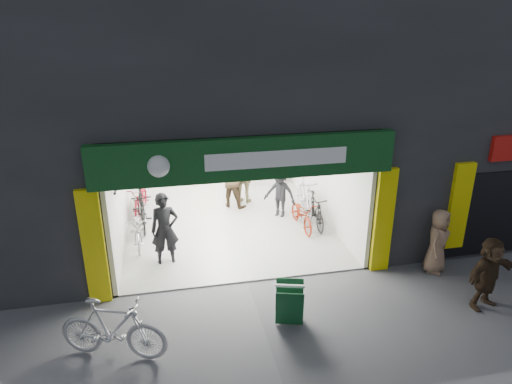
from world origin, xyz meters
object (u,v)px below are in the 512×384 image
object	(u,v)px
pedestrian_near	(438,241)
sandwich_board	(290,303)
parked_bike	(113,329)
bike_left_front	(139,229)
bike_right_front	(315,210)

from	to	relation	value
pedestrian_near	sandwich_board	world-z (taller)	pedestrian_near
sandwich_board	parked_bike	bearing A→B (deg)	-159.08
bike_left_front	pedestrian_near	distance (m)	7.60
bike_left_front	pedestrian_near	xyz separation A→B (m)	(7.03, -2.85, 0.34)
bike_left_front	sandwich_board	xyz separation A→B (m)	(3.05, -4.08, 0.01)
parked_bike	sandwich_board	size ratio (longest dim) A/B	2.34
sandwich_board	pedestrian_near	bearing A→B (deg)	33.03
pedestrian_near	bike_right_front	bearing A→B (deg)	79.86
bike_right_front	pedestrian_near	size ratio (longest dim) A/B	1.03
pedestrian_near	bike_left_front	bearing A→B (deg)	113.54
bike_left_front	sandwich_board	size ratio (longest dim) A/B	2.04
bike_left_front	pedestrian_near	bearing A→B (deg)	-24.55
bike_right_front	sandwich_board	bearing A→B (deg)	-113.35
bike_right_front	parked_bike	world-z (taller)	parked_bike
bike_left_front	bike_right_front	size ratio (longest dim) A/B	1.06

